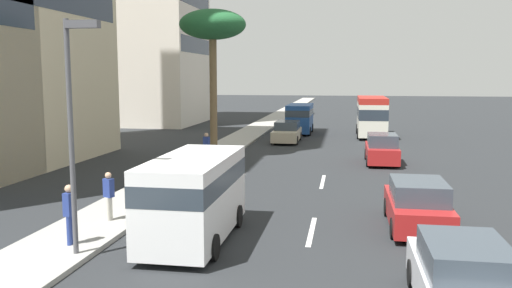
{
  "coord_description": "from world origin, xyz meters",
  "views": [
    {
      "loc": [
        -3.48,
        -0.99,
        4.92
      ],
      "look_at": [
        18.21,
        2.69,
        2.08
      ],
      "focal_mm": 37.19,
      "sensor_mm": 36.0,
      "label": 1
    }
  ],
  "objects_px": {
    "pedestrian_near_lamp": "(207,147)",
    "street_lamp": "(74,110)",
    "van_sixth": "(300,117)",
    "pedestrian_mid_block": "(109,194)",
    "minibus_lead": "(372,115)",
    "palm_tree": "(213,28)",
    "car_third": "(463,280)",
    "van_fifth": "(194,193)",
    "car_seventh": "(287,132)",
    "pedestrian_by_tree": "(70,212)",
    "car_fourth": "(382,150)",
    "car_second": "(417,205)"
  },
  "relations": [
    {
      "from": "car_third",
      "to": "car_fourth",
      "type": "xyz_separation_m",
      "value": [
        19.31,
        0.39,
        0.03
      ]
    },
    {
      "from": "van_fifth",
      "to": "palm_tree",
      "type": "height_order",
      "value": "palm_tree"
    },
    {
      "from": "car_third",
      "to": "pedestrian_near_lamp",
      "type": "distance_m",
      "value": 19.43
    },
    {
      "from": "van_fifth",
      "to": "van_sixth",
      "type": "height_order",
      "value": "van_fifth"
    },
    {
      "from": "car_third",
      "to": "car_fourth",
      "type": "relative_size",
      "value": 1.01
    },
    {
      "from": "car_fourth",
      "to": "van_fifth",
      "type": "height_order",
      "value": "van_fifth"
    },
    {
      "from": "minibus_lead",
      "to": "pedestrian_by_tree",
      "type": "relative_size",
      "value": 3.92
    },
    {
      "from": "car_fourth",
      "to": "car_second",
      "type": "bearing_deg",
      "value": -178.67
    },
    {
      "from": "car_seventh",
      "to": "pedestrian_by_tree",
      "type": "relative_size",
      "value": 2.69
    },
    {
      "from": "minibus_lead",
      "to": "street_lamp",
      "type": "xyz_separation_m",
      "value": [
        -31.06,
        9.08,
        2.28
      ]
    },
    {
      "from": "pedestrian_mid_block",
      "to": "palm_tree",
      "type": "xyz_separation_m",
      "value": [
        14.73,
        0.14,
        6.68
      ]
    },
    {
      "from": "pedestrian_near_lamp",
      "to": "street_lamp",
      "type": "distance_m",
      "value": 15.2
    },
    {
      "from": "van_sixth",
      "to": "pedestrian_near_lamp",
      "type": "bearing_deg",
      "value": -11.61
    },
    {
      "from": "pedestrian_by_tree",
      "to": "street_lamp",
      "type": "height_order",
      "value": "street_lamp"
    },
    {
      "from": "minibus_lead",
      "to": "car_seventh",
      "type": "xyz_separation_m",
      "value": [
        -4.73,
        6.37,
        -1.02
      ]
    },
    {
      "from": "car_third",
      "to": "car_fourth",
      "type": "height_order",
      "value": "car_fourth"
    },
    {
      "from": "car_third",
      "to": "pedestrian_near_lamp",
      "type": "height_order",
      "value": "pedestrian_near_lamp"
    },
    {
      "from": "palm_tree",
      "to": "van_sixth",
      "type": "bearing_deg",
      "value": -15.47
    },
    {
      "from": "car_second",
      "to": "car_third",
      "type": "xyz_separation_m",
      "value": [
        -6.37,
        -0.09,
        0.0
      ]
    },
    {
      "from": "palm_tree",
      "to": "van_fifth",
      "type": "bearing_deg",
      "value": -167.86
    },
    {
      "from": "pedestrian_by_tree",
      "to": "palm_tree",
      "type": "height_order",
      "value": "palm_tree"
    },
    {
      "from": "minibus_lead",
      "to": "street_lamp",
      "type": "height_order",
      "value": "street_lamp"
    },
    {
      "from": "van_fifth",
      "to": "pedestrian_near_lamp",
      "type": "distance_m",
      "value": 13.16
    },
    {
      "from": "van_fifth",
      "to": "car_seventh",
      "type": "bearing_deg",
      "value": 179.76
    },
    {
      "from": "van_sixth",
      "to": "pedestrian_mid_block",
      "type": "xyz_separation_m",
      "value": [
        -29.02,
        3.82,
        -0.39
      ]
    },
    {
      "from": "car_second",
      "to": "pedestrian_near_lamp",
      "type": "bearing_deg",
      "value": 43.42
    },
    {
      "from": "car_third",
      "to": "pedestrian_near_lamp",
      "type": "xyz_separation_m",
      "value": [
        16.73,
        9.89,
        0.32
      ]
    },
    {
      "from": "van_sixth",
      "to": "pedestrian_mid_block",
      "type": "relative_size",
      "value": 3.12
    },
    {
      "from": "van_fifth",
      "to": "van_sixth",
      "type": "xyz_separation_m",
      "value": [
        30.2,
        -0.53,
        -0.03
      ]
    },
    {
      "from": "van_sixth",
      "to": "car_seventh",
      "type": "bearing_deg",
      "value": -4.11
    },
    {
      "from": "pedestrian_near_lamp",
      "to": "street_lamp",
      "type": "xyz_separation_m",
      "value": [
        -14.9,
        -0.44,
        2.95
      ]
    },
    {
      "from": "car_third",
      "to": "palm_tree",
      "type": "bearing_deg",
      "value": 27.35
    },
    {
      "from": "van_fifth",
      "to": "pedestrian_near_lamp",
      "type": "relative_size",
      "value": 3.18
    },
    {
      "from": "minibus_lead",
      "to": "pedestrian_near_lamp",
      "type": "distance_m",
      "value": 18.77
    },
    {
      "from": "minibus_lead",
      "to": "pedestrian_mid_block",
      "type": "xyz_separation_m",
      "value": [
        -27.77,
        9.76,
        -0.72
      ]
    },
    {
      "from": "minibus_lead",
      "to": "van_sixth",
      "type": "height_order",
      "value": "minibus_lead"
    },
    {
      "from": "car_second",
      "to": "car_third",
      "type": "relative_size",
      "value": 1.02
    },
    {
      "from": "palm_tree",
      "to": "car_third",
      "type": "bearing_deg",
      "value": -152.65
    },
    {
      "from": "minibus_lead",
      "to": "pedestrian_by_tree",
      "type": "xyz_separation_m",
      "value": [
        -30.37,
        9.72,
        -0.65
      ]
    },
    {
      "from": "pedestrian_by_tree",
      "to": "car_second",
      "type": "bearing_deg",
      "value": -58.41
    },
    {
      "from": "car_third",
      "to": "street_lamp",
      "type": "relative_size",
      "value": 0.68
    },
    {
      "from": "van_sixth",
      "to": "street_lamp",
      "type": "height_order",
      "value": "street_lamp"
    },
    {
      "from": "pedestrian_mid_block",
      "to": "street_lamp",
      "type": "xyz_separation_m",
      "value": [
        -3.29,
        -0.68,
        3.0
      ]
    },
    {
      "from": "car_third",
      "to": "van_fifth",
      "type": "xyz_separation_m",
      "value": [
        3.93,
        6.84,
        0.7
      ]
    },
    {
      "from": "car_third",
      "to": "pedestrian_near_lamp",
      "type": "relative_size",
      "value": 2.5
    },
    {
      "from": "van_sixth",
      "to": "pedestrian_mid_block",
      "type": "bearing_deg",
      "value": -7.49
    },
    {
      "from": "van_sixth",
      "to": "street_lamp",
      "type": "distance_m",
      "value": 32.56
    },
    {
      "from": "car_third",
      "to": "pedestrian_by_tree",
      "type": "height_order",
      "value": "pedestrian_by_tree"
    },
    {
      "from": "car_third",
      "to": "car_seventh",
      "type": "bearing_deg",
      "value": 13.46
    },
    {
      "from": "car_second",
      "to": "street_lamp",
      "type": "relative_size",
      "value": 0.69
    }
  ]
}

